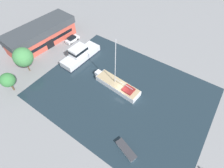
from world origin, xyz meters
name	(u,v)px	position (x,y,z in m)	size (l,w,h in m)	color
ground_plane	(122,92)	(0.00, 0.00, 0.00)	(440.00, 440.00, 0.00)	gray
water_canal	(122,92)	(0.00, 0.00, 0.00)	(29.65, 38.80, 0.01)	#1E2D38
warehouse_building	(41,35)	(2.21, 29.88, 2.88)	(21.01, 9.13, 5.69)	#C64C3D
quay_tree_near_building	(23,57)	(-7.90, 23.55, 4.60)	(4.71, 4.71, 6.96)	brown
quay_tree_by_water	(8,80)	(-14.14, 21.30, 3.50)	(3.24, 3.24, 5.14)	brown
parked_car	(72,39)	(7.84, 23.31, 0.81)	(4.57, 2.01, 1.61)	silver
sailboat_moored	(117,85)	(0.62, 1.87, 0.78)	(4.06, 12.57, 13.36)	white
motor_cruiser	(80,54)	(3.30, 15.86, 1.48)	(11.91, 4.57, 4.10)	silver
small_dinghy	(126,150)	(-10.98, -7.97, 0.35)	(2.76, 4.73, 0.68)	silver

